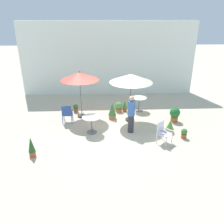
% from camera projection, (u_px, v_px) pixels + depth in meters
% --- Properties ---
extents(ground_plane, '(60.00, 60.00, 0.00)m').
position_uv_depth(ground_plane, '(112.00, 127.00, 10.74)').
color(ground_plane, beige).
extents(villa_facade, '(10.84, 0.30, 4.52)m').
position_uv_depth(villa_facade, '(108.00, 59.00, 14.38)').
color(villa_facade, white).
rests_on(villa_facade, ground).
extents(patio_umbrella_0, '(2.01, 2.01, 2.40)m').
position_uv_depth(patio_umbrella_0, '(131.00, 79.00, 10.62)').
color(patio_umbrella_0, '#2D2D2D').
rests_on(patio_umbrella_0, ground).
extents(patio_umbrella_1, '(1.87, 1.87, 2.38)m').
position_uv_depth(patio_umbrella_1, '(80.00, 77.00, 11.04)').
color(patio_umbrella_1, '#2D2D2D').
rests_on(patio_umbrella_1, ground).
extents(cafe_table_0, '(0.81, 0.81, 0.76)m').
position_uv_depth(cafe_table_0, '(91.00, 122.00, 10.08)').
color(cafe_table_0, silver).
rests_on(cafe_table_0, ground).
extents(cafe_table_1, '(0.80, 0.80, 0.75)m').
position_uv_depth(cafe_table_1, '(139.00, 101.00, 12.40)').
color(cafe_table_1, silver).
rests_on(cafe_table_1, ground).
extents(patio_chair_0, '(0.47, 0.45, 0.91)m').
position_uv_depth(patio_chair_0, '(67.00, 113.00, 10.99)').
color(patio_chair_0, '#25478F').
rests_on(patio_chair_0, ground).
extents(patio_chair_1, '(0.69, 0.69, 0.91)m').
position_uv_depth(patio_chair_1, '(163.00, 131.00, 9.31)').
color(patio_chair_1, white).
rests_on(patio_chair_1, ground).
extents(potted_plant_0, '(0.35, 0.35, 0.58)m').
position_uv_depth(potted_plant_0, '(170.00, 126.00, 10.20)').
color(potted_plant_0, '#C87440').
rests_on(potted_plant_0, ground).
extents(potted_plant_1, '(0.26, 0.26, 0.44)m').
position_uv_depth(potted_plant_1, '(184.00, 133.00, 9.74)').
color(potted_plant_1, '#AE5434').
rests_on(potted_plant_1, ground).
extents(potted_plant_2, '(0.25, 0.25, 0.80)m').
position_uv_depth(potted_plant_2, '(31.00, 147.00, 8.41)').
color(potted_plant_2, '#BB5130').
rests_on(potted_plant_2, ground).
extents(potted_plant_3, '(0.28, 0.28, 0.45)m').
position_uv_depth(potted_plant_3, '(76.00, 108.00, 12.34)').
color(potted_plant_3, '#994F32').
rests_on(potted_plant_3, ground).
extents(potted_plant_4, '(0.24, 0.24, 0.60)m').
position_uv_depth(potted_plant_4, '(125.00, 106.00, 12.39)').
color(potted_plant_4, '#9C4C2D').
rests_on(potted_plant_4, ground).
extents(potted_plant_5, '(0.40, 0.40, 0.85)m').
position_uv_depth(potted_plant_5, '(112.00, 111.00, 11.46)').
color(potted_plant_5, '#BD6E3E').
rests_on(potted_plant_5, ground).
extents(potted_plant_6, '(0.50, 0.50, 0.72)m').
position_uv_depth(potted_plant_6, '(175.00, 114.00, 11.19)').
color(potted_plant_6, '#A55830').
rests_on(potted_plant_6, ground).
extents(potted_plant_7, '(0.40, 0.40, 0.53)m').
position_uv_depth(potted_plant_7, '(118.00, 107.00, 12.37)').
color(potted_plant_7, '#C87244').
rests_on(potted_plant_7, ground).
extents(standing_person, '(0.33, 0.33, 1.71)m').
position_uv_depth(standing_person, '(131.00, 114.00, 9.98)').
color(standing_person, '#33333D').
rests_on(standing_person, ground).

